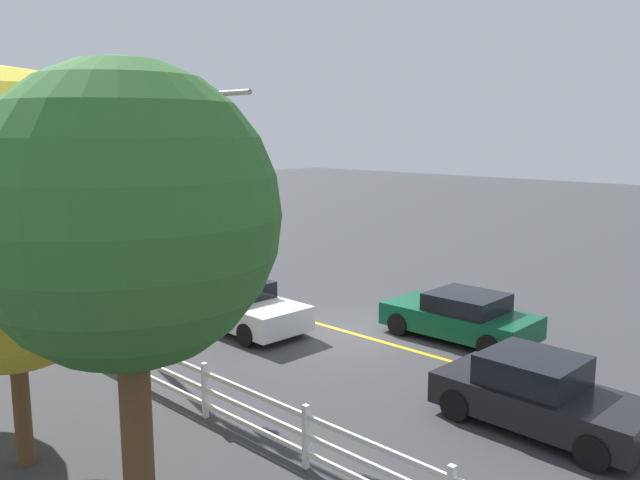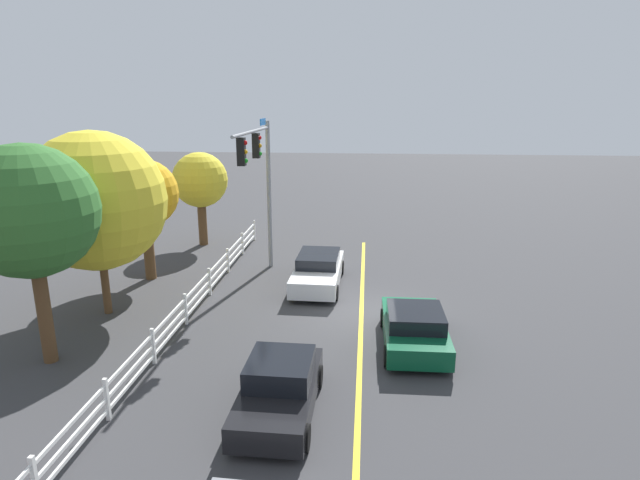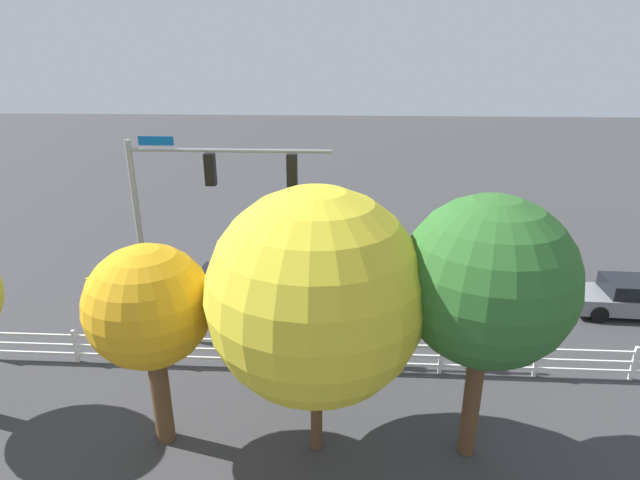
{
  "view_description": "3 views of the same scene",
  "coord_description": "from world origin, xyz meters",
  "px_view_note": "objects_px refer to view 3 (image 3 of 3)",
  "views": [
    {
      "loc": [
        -11.81,
        13.51,
        5.74
      ],
      "look_at": [
        -0.23,
        1.51,
        2.92
      ],
      "focal_mm": 36.37,
      "sensor_mm": 36.0,
      "label": 1
    },
    {
      "loc": [
        -18.22,
        -0.08,
        7.77
      ],
      "look_at": [
        -0.23,
        1.55,
        2.88
      ],
      "focal_mm": 29.18,
      "sensor_mm": 36.0,
      "label": 2
    },
    {
      "loc": [
        -1.46,
        19.68,
        9.44
      ],
      "look_at": [
        -0.47,
        1.53,
        2.6
      ],
      "focal_mm": 28.37,
      "sensor_mm": 36.0,
      "label": 3
    }
  ],
  "objects_px": {
    "tree_4": "(487,282)",
    "car_2": "(234,287)",
    "car_3": "(634,298)",
    "tree_1": "(149,308)",
    "tree_2": "(316,295)",
    "car_1": "(370,256)",
    "car_0": "(479,294)"
  },
  "relations": [
    {
      "from": "car_0",
      "to": "tree_4",
      "type": "distance_m",
      "value": 8.7
    },
    {
      "from": "car_0",
      "to": "car_3",
      "type": "height_order",
      "value": "car_0"
    },
    {
      "from": "car_1",
      "to": "car_3",
      "type": "xyz_separation_m",
      "value": [
        -9.84,
        3.66,
        0.0
      ]
    },
    {
      "from": "car_1",
      "to": "car_0",
      "type": "bearing_deg",
      "value": 136.66
    },
    {
      "from": "car_2",
      "to": "car_3",
      "type": "xyz_separation_m",
      "value": [
        -15.31,
        0.02,
        -0.03
      ]
    },
    {
      "from": "car_1",
      "to": "car_2",
      "type": "distance_m",
      "value": 6.56
    },
    {
      "from": "tree_2",
      "to": "car_1",
      "type": "bearing_deg",
      "value": -98.87
    },
    {
      "from": "car_1",
      "to": "car_2",
      "type": "xyz_separation_m",
      "value": [
        5.47,
        3.63,
        0.03
      ]
    },
    {
      "from": "car_0",
      "to": "car_3",
      "type": "xyz_separation_m",
      "value": [
        -5.79,
        -0.07,
        -0.03
      ]
    },
    {
      "from": "car_2",
      "to": "tree_1",
      "type": "distance_m",
      "value": 8.18
    },
    {
      "from": "tree_4",
      "to": "tree_2",
      "type": "bearing_deg",
      "value": 0.76
    },
    {
      "from": "car_0",
      "to": "car_3",
      "type": "distance_m",
      "value": 5.79
    },
    {
      "from": "car_0",
      "to": "car_1",
      "type": "xyz_separation_m",
      "value": [
        4.05,
        -3.73,
        -0.03
      ]
    },
    {
      "from": "car_0",
      "to": "tree_2",
      "type": "bearing_deg",
      "value": -126.63
    },
    {
      "from": "tree_2",
      "to": "tree_4",
      "type": "bearing_deg",
      "value": -179.24
    },
    {
      "from": "tree_2",
      "to": "tree_4",
      "type": "relative_size",
      "value": 1.02
    },
    {
      "from": "tree_1",
      "to": "car_3",
      "type": "bearing_deg",
      "value": -154.08
    },
    {
      "from": "car_3",
      "to": "tree_1",
      "type": "xyz_separation_m",
      "value": [
        15.49,
        7.53,
        3.15
      ]
    },
    {
      "from": "car_2",
      "to": "tree_2",
      "type": "relative_size",
      "value": 0.71
    },
    {
      "from": "car_1",
      "to": "tree_4",
      "type": "relative_size",
      "value": 0.63
    },
    {
      "from": "tree_2",
      "to": "tree_4",
      "type": "height_order",
      "value": "tree_2"
    },
    {
      "from": "car_0",
      "to": "tree_1",
      "type": "xyz_separation_m",
      "value": [
        9.7,
        7.46,
        3.13
      ]
    },
    {
      "from": "car_3",
      "to": "tree_2",
      "type": "xyz_separation_m",
      "value": [
        11.59,
        7.58,
        3.62
      ]
    },
    {
      "from": "car_2",
      "to": "car_3",
      "type": "bearing_deg",
      "value": 1.1
    },
    {
      "from": "tree_4",
      "to": "car_2",
      "type": "bearing_deg",
      "value": -45.32
    },
    {
      "from": "tree_1",
      "to": "car_1",
      "type": "bearing_deg",
      "value": -116.82
    },
    {
      "from": "car_3",
      "to": "tree_1",
      "type": "distance_m",
      "value": 17.51
    },
    {
      "from": "tree_2",
      "to": "car_2",
      "type": "bearing_deg",
      "value": -63.96
    },
    {
      "from": "tree_2",
      "to": "tree_1",
      "type": "bearing_deg",
      "value": -0.69
    },
    {
      "from": "tree_1",
      "to": "tree_4",
      "type": "distance_m",
      "value": 7.7
    },
    {
      "from": "car_1",
      "to": "tree_2",
      "type": "distance_m",
      "value": 11.93
    },
    {
      "from": "car_0",
      "to": "tree_1",
      "type": "bearing_deg",
      "value": -141.39
    }
  ]
}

